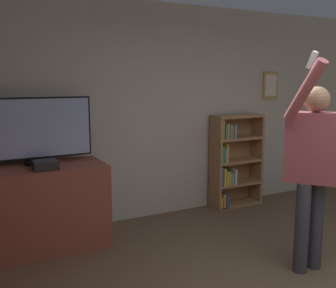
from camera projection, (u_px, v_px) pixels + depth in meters
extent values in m
cube|color=#B2AD9E|center=(170.00, 111.00, 5.10)|extent=(7.01, 0.06, 2.70)
cube|color=#AD8942|center=(270.00, 85.00, 5.75)|extent=(0.26, 0.02, 0.39)
cube|color=beige|center=(271.00, 85.00, 5.73)|extent=(0.20, 0.01, 0.31)
cube|color=brown|center=(40.00, 208.00, 4.06)|extent=(1.35, 0.65, 0.88)
cylinder|color=black|center=(35.00, 163.00, 4.10)|extent=(0.22, 0.22, 0.03)
cylinder|color=black|center=(35.00, 159.00, 4.09)|extent=(0.06, 0.06, 0.05)
cube|color=black|center=(33.00, 128.00, 4.04)|extent=(1.19, 0.04, 0.64)
cube|color=#8C9EC6|center=(34.00, 128.00, 4.02)|extent=(1.16, 0.01, 0.60)
cube|color=black|center=(45.00, 165.00, 3.87)|extent=(0.23, 0.22, 0.09)
cube|color=#997047|center=(215.00, 163.00, 5.31)|extent=(0.04, 0.28, 1.28)
cube|color=#997047|center=(256.00, 158.00, 5.63)|extent=(0.04, 0.28, 1.28)
cube|color=#997047|center=(231.00, 159.00, 5.59)|extent=(0.74, 0.01, 1.28)
cube|color=#997047|center=(235.00, 203.00, 5.57)|extent=(0.67, 0.28, 0.04)
cube|color=#997047|center=(236.00, 183.00, 5.53)|extent=(0.67, 0.28, 0.04)
cube|color=#997047|center=(236.00, 161.00, 5.47)|extent=(0.67, 0.28, 0.04)
cube|color=#997047|center=(237.00, 138.00, 5.42)|extent=(0.67, 0.28, 0.04)
cube|color=#997047|center=(238.00, 116.00, 5.37)|extent=(0.67, 0.28, 0.04)
cube|color=gold|center=(217.00, 202.00, 5.40)|extent=(0.02, 0.25, 0.16)
cube|color=orange|center=(220.00, 200.00, 5.40)|extent=(0.04, 0.21, 0.19)
cube|color=#2D569E|center=(223.00, 200.00, 5.43)|extent=(0.03, 0.22, 0.19)
cube|color=#2D569E|center=(218.00, 176.00, 5.34)|extent=(0.02, 0.24, 0.25)
cube|color=gold|center=(221.00, 176.00, 5.35)|extent=(0.04, 0.22, 0.23)
cube|color=gold|center=(223.00, 177.00, 5.39)|extent=(0.04, 0.25, 0.19)
cube|color=gold|center=(227.00, 178.00, 5.39)|extent=(0.02, 0.20, 0.18)
cube|color=#5B8E99|center=(229.00, 178.00, 5.41)|extent=(0.04, 0.21, 0.16)
cube|color=beige|center=(231.00, 175.00, 5.45)|extent=(0.03, 0.25, 0.21)
cube|color=#338447|center=(219.00, 154.00, 5.28)|extent=(0.03, 0.22, 0.22)
cube|color=#5B8E99|center=(222.00, 155.00, 5.29)|extent=(0.03, 0.20, 0.20)
cube|color=gold|center=(224.00, 153.00, 5.31)|extent=(0.02, 0.21, 0.25)
cube|color=#99663D|center=(219.00, 129.00, 5.24)|extent=(0.03, 0.25, 0.25)
cube|color=#338447|center=(221.00, 131.00, 5.26)|extent=(0.03, 0.25, 0.20)
cube|color=orange|center=(224.00, 131.00, 5.27)|extent=(0.02, 0.24, 0.21)
cube|color=#5B8E99|center=(226.00, 131.00, 5.30)|extent=(0.02, 0.25, 0.19)
cube|color=#99663D|center=(229.00, 131.00, 5.29)|extent=(0.03, 0.20, 0.18)
cube|color=#5B8E99|center=(230.00, 131.00, 5.34)|extent=(0.03, 0.26, 0.18)
cylinder|color=#383842|center=(302.00, 228.00, 3.58)|extent=(0.13, 0.13, 0.84)
cylinder|color=#383842|center=(316.00, 225.00, 3.66)|extent=(0.13, 0.13, 0.84)
cube|color=#99474C|center=(314.00, 148.00, 3.50)|extent=(0.48, 0.52, 0.63)
sphere|color=#9E7556|center=(317.00, 99.00, 3.43)|extent=(0.23, 0.23, 0.23)
cylinder|color=#99474C|center=(335.00, 147.00, 3.63)|extent=(0.09, 0.09, 0.58)
cylinder|color=#99474C|center=(305.00, 91.00, 3.19)|extent=(0.09, 0.41, 0.53)
cube|color=white|center=(312.00, 60.00, 3.10)|extent=(0.04, 0.09, 0.14)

